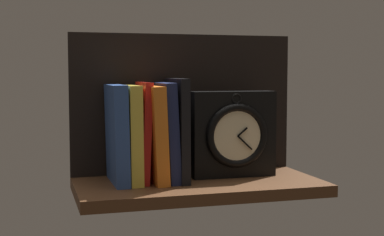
{
  "coord_description": "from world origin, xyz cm",
  "views": [
    {
      "loc": [
        -35.25,
        -115.32,
        23.72
      ],
      "look_at": [
        -0.56,
        3.35,
        13.65
      ],
      "focal_mm": 52.08,
      "sensor_mm": 36.0,
      "label": 1
    }
  ],
  "objects_px": {
    "book_blue_modern": "(117,134)",
    "book_red_requiem": "(142,132)",
    "book_yellow_seinlanguage": "(131,134)",
    "framed_clock": "(233,134)",
    "book_black_skeptic": "(177,129)",
    "book_orange_pandolfini": "(153,134)",
    "book_navy_bierce": "(166,132)"
  },
  "relations": [
    {
      "from": "book_black_skeptic",
      "to": "framed_clock",
      "type": "height_order",
      "value": "book_black_skeptic"
    },
    {
      "from": "book_navy_bierce",
      "to": "framed_clock",
      "type": "height_order",
      "value": "book_navy_bierce"
    },
    {
      "from": "book_blue_modern",
      "to": "book_orange_pandolfini",
      "type": "xyz_separation_m",
      "value": [
        0.08,
        0.0,
        -0.0
      ]
    },
    {
      "from": "book_orange_pandolfini",
      "to": "framed_clock",
      "type": "bearing_deg",
      "value": -0.79
    },
    {
      "from": "book_yellow_seinlanguage",
      "to": "book_red_requiem",
      "type": "xyz_separation_m",
      "value": [
        0.02,
        0.0,
        0.0
      ]
    },
    {
      "from": "book_blue_modern",
      "to": "book_black_skeptic",
      "type": "distance_m",
      "value": 0.13
    },
    {
      "from": "book_red_requiem",
      "to": "book_navy_bierce",
      "type": "xyz_separation_m",
      "value": [
        0.05,
        0.0,
        -0.0
      ]
    },
    {
      "from": "framed_clock",
      "to": "book_blue_modern",
      "type": "bearing_deg",
      "value": 179.45
    },
    {
      "from": "book_orange_pandolfini",
      "to": "book_navy_bierce",
      "type": "bearing_deg",
      "value": 0.0
    },
    {
      "from": "book_blue_modern",
      "to": "book_red_requiem",
      "type": "height_order",
      "value": "book_red_requiem"
    },
    {
      "from": "book_orange_pandolfini",
      "to": "framed_clock",
      "type": "height_order",
      "value": "book_orange_pandolfini"
    },
    {
      "from": "book_red_requiem",
      "to": "book_navy_bierce",
      "type": "distance_m",
      "value": 0.05
    },
    {
      "from": "book_blue_modern",
      "to": "framed_clock",
      "type": "xyz_separation_m",
      "value": [
        0.27,
        -0.0,
        -0.01
      ]
    },
    {
      "from": "book_yellow_seinlanguage",
      "to": "book_orange_pandolfini",
      "type": "relative_size",
      "value": 1.01
    },
    {
      "from": "book_red_requiem",
      "to": "book_black_skeptic",
      "type": "height_order",
      "value": "book_black_skeptic"
    },
    {
      "from": "book_orange_pandolfini",
      "to": "book_navy_bierce",
      "type": "height_order",
      "value": "book_navy_bierce"
    },
    {
      "from": "book_blue_modern",
      "to": "book_navy_bierce",
      "type": "bearing_deg",
      "value": 0.0
    },
    {
      "from": "book_blue_modern",
      "to": "book_red_requiem",
      "type": "xyz_separation_m",
      "value": [
        0.06,
        0.0,
        0.0
      ]
    },
    {
      "from": "book_black_skeptic",
      "to": "framed_clock",
      "type": "bearing_deg",
      "value": -1.11
    },
    {
      "from": "book_yellow_seinlanguage",
      "to": "book_navy_bierce",
      "type": "height_order",
      "value": "book_navy_bierce"
    },
    {
      "from": "book_yellow_seinlanguage",
      "to": "book_orange_pandolfini",
      "type": "xyz_separation_m",
      "value": [
        0.05,
        0.0,
        -0.0
      ]
    },
    {
      "from": "book_yellow_seinlanguage",
      "to": "framed_clock",
      "type": "height_order",
      "value": "book_yellow_seinlanguage"
    },
    {
      "from": "book_blue_modern",
      "to": "framed_clock",
      "type": "relative_size",
      "value": 1.08
    },
    {
      "from": "framed_clock",
      "to": "book_yellow_seinlanguage",
      "type": "bearing_deg",
      "value": 179.37
    },
    {
      "from": "book_yellow_seinlanguage",
      "to": "book_navy_bierce",
      "type": "xyz_separation_m",
      "value": [
        0.08,
        0.0,
        0.0
      ]
    },
    {
      "from": "framed_clock",
      "to": "book_navy_bierce",
      "type": "bearing_deg",
      "value": 179.06
    },
    {
      "from": "book_red_requiem",
      "to": "book_black_skeptic",
      "type": "bearing_deg",
      "value": 0.0
    },
    {
      "from": "book_blue_modern",
      "to": "book_black_skeptic",
      "type": "xyz_separation_m",
      "value": [
        0.13,
        0.0,
        0.01
      ]
    },
    {
      "from": "book_red_requiem",
      "to": "framed_clock",
      "type": "bearing_deg",
      "value": -0.7
    },
    {
      "from": "book_yellow_seinlanguage",
      "to": "framed_clock",
      "type": "xyz_separation_m",
      "value": [
        0.23,
        -0.0,
        -0.01
      ]
    },
    {
      "from": "book_yellow_seinlanguage",
      "to": "book_black_skeptic",
      "type": "xyz_separation_m",
      "value": [
        0.1,
        0.0,
        0.01
      ]
    },
    {
      "from": "book_black_skeptic",
      "to": "book_red_requiem",
      "type": "bearing_deg",
      "value": 180.0
    }
  ]
}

